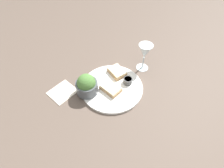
# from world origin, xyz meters

# --- Properties ---
(ground_plane) EXTENTS (4.00, 4.00, 0.00)m
(ground_plane) POSITION_xyz_m (0.00, 0.00, 0.00)
(ground_plane) COLOR brown
(dinner_plate) EXTENTS (0.31, 0.31, 0.01)m
(dinner_plate) POSITION_xyz_m (0.00, 0.00, 0.01)
(dinner_plate) COLOR white
(dinner_plate) RESTS_ON ground_plane
(salad_bowl) EXTENTS (0.11, 0.11, 0.11)m
(salad_bowl) POSITION_xyz_m (0.11, 0.06, 0.06)
(salad_bowl) COLOR #4C5156
(salad_bowl) RESTS_ON dinner_plate
(sauce_ramekin) EXTENTS (0.05, 0.05, 0.03)m
(sauce_ramekin) POSITION_xyz_m (-0.07, -0.05, 0.03)
(sauce_ramekin) COLOR #4C4C4C
(sauce_ramekin) RESTS_ON dinner_plate
(cheese_toast_near) EXTENTS (0.12, 0.10, 0.03)m
(cheese_toast_near) POSITION_xyz_m (0.00, 0.02, 0.03)
(cheese_toast_near) COLOR tan
(cheese_toast_near) RESTS_ON dinner_plate
(cheese_toast_far) EXTENTS (0.12, 0.11, 0.03)m
(cheese_toast_far) POSITION_xyz_m (0.00, -0.10, 0.03)
(cheese_toast_far) COLOR tan
(cheese_toast_far) RESTS_ON dinner_plate
(wine_glass) EXTENTS (0.08, 0.08, 0.16)m
(wine_glass) POSITION_xyz_m (-0.12, -0.19, 0.11)
(wine_glass) COLOR silver
(wine_glass) RESTS_ON ground_plane
(napkin) EXTENTS (0.16, 0.16, 0.01)m
(napkin) POSITION_xyz_m (0.23, 0.09, 0.00)
(napkin) COLOR beige
(napkin) RESTS_ON ground_plane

